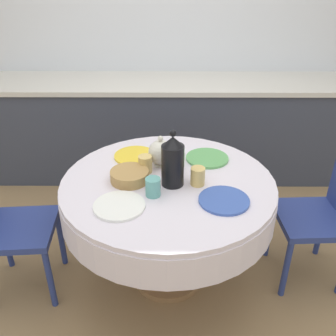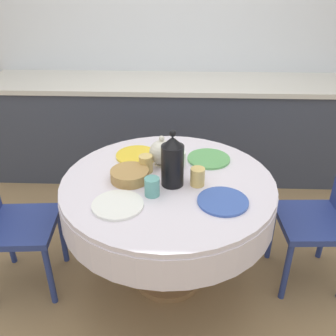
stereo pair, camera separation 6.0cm
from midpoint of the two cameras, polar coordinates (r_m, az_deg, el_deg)
ground_plane at (r=2.52m, az=-0.70°, el=-16.18°), size 12.00×12.00×0.00m
wall_back at (r=3.53m, az=-0.35°, el=21.25°), size 7.00×0.05×2.60m
kitchen_counter at (r=3.44m, az=-0.37°, el=6.13°), size 3.24×0.64×0.88m
dining_table at (r=2.14m, az=-0.80°, el=-4.83°), size 1.20×1.20×0.73m
chair_left at (r=2.40m, az=22.33°, el=-5.79°), size 0.42×0.42×0.91m
chair_right at (r=2.35m, az=-24.53°, el=-7.23°), size 0.43×0.43×0.91m
plate_near_left at (r=1.87m, az=-8.35°, el=-5.73°), size 0.26×0.26×0.01m
cup_near_left at (r=1.92m, az=-3.20°, el=-2.92°), size 0.08×0.08×0.10m
plate_near_right at (r=1.91m, az=7.64°, el=-4.90°), size 0.26×0.26×0.01m
cup_near_right at (r=2.02m, az=3.71°, el=-1.27°), size 0.08×0.08×0.10m
plate_far_left at (r=2.32m, az=-5.75°, el=1.85°), size 0.26×0.26×0.01m
cup_far_left at (r=2.14m, az=-4.29°, el=0.61°), size 0.08×0.08×0.10m
plate_far_right at (r=2.29m, az=5.24°, el=1.51°), size 0.26×0.26×0.01m
cup_far_right at (r=2.18m, az=0.77°, el=1.28°), size 0.08×0.08×0.10m
coffee_carafe at (r=1.97m, az=-0.14°, el=1.00°), size 0.12×0.12×0.32m
teapot at (r=2.18m, az=-1.87°, el=2.38°), size 0.20×0.15×0.19m
bread_basket at (r=2.07m, az=-6.70°, el=-1.20°), size 0.21×0.21×0.06m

